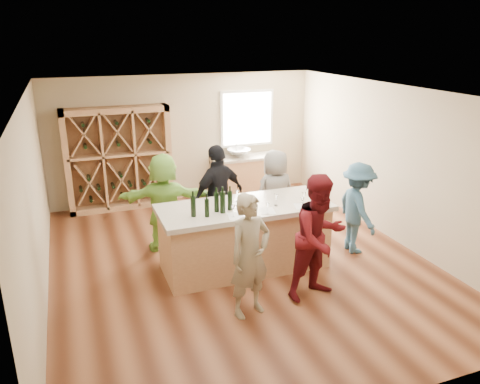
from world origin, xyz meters
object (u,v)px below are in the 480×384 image
object	(u,v)px
wine_bottle_c	(217,202)
person_far_right	(275,194)
person_near_left	(250,256)
wine_bottle_e	(230,201)
person_far_mid	(218,196)
wine_rack	(119,159)
wine_bottle_d	(223,202)
person_far_left	(164,202)
tasting_counter_base	(245,239)
wine_bottle_b	(207,208)
person_server	(357,208)
wine_bottle_a	(193,206)
sink	(239,153)
person_near_right	(320,237)

from	to	relation	value
wine_bottle_c	person_far_right	bearing A→B (deg)	36.15
person_near_left	wine_bottle_e	bearing A→B (deg)	67.55
person_far_mid	person_far_right	xyz separation A→B (m)	(1.08, -0.03, -0.09)
wine_rack	wine_bottle_d	size ratio (longest dim) A/B	6.64
person_far_left	wine_bottle_d	bearing A→B (deg)	130.12
wine_bottle_e	person_near_left	size ratio (longest dim) A/B	0.17
tasting_counter_base	person_far_left	bearing A→B (deg)	132.53
wine_bottle_b	person_server	distance (m)	2.76
wine_bottle_a	wine_bottle_e	world-z (taller)	wine_bottle_a
wine_bottle_b	person_far_mid	size ratio (longest dim) A/B	0.15
tasting_counter_base	wine_bottle_d	size ratio (longest dim) A/B	7.84
person_far_left	wine_bottle_c	bearing A→B (deg)	128.89
tasting_counter_base	person_far_mid	bearing A→B (deg)	96.40
tasting_counter_base	person_far_mid	distance (m)	1.09
sink	person_far_left	world-z (taller)	person_far_left
wine_bottle_c	wine_bottle_d	xyz separation A→B (m)	(0.07, -0.08, 0.02)
wine_bottle_d	person_far_left	size ratio (longest dim) A/B	0.19
tasting_counter_base	wine_bottle_d	world-z (taller)	wine_bottle_d
wine_bottle_b	person_far_right	distance (m)	2.10
tasting_counter_base	person_server	xyz separation A→B (m)	(2.03, -0.11, 0.30)
person_near_right	person_far_right	bearing A→B (deg)	69.91
wine_bottle_a	person_far_mid	xyz separation A→B (m)	(0.76, 1.17, -0.32)
person_near_left	person_near_right	bearing A→B (deg)	-11.87
person_near_left	person_far_mid	distance (m)	2.27
wine_bottle_d	sink	bearing A→B (deg)	66.03
sink	wine_bottle_c	bearing A→B (deg)	-115.38
person_near_left	person_far_right	distance (m)	2.62
wine_bottle_e	wine_bottle_b	bearing A→B (deg)	-160.29
person_far_left	person_server	bearing A→B (deg)	172.95
wine_bottle_b	person_server	bearing A→B (deg)	3.11
sink	person_far_left	bearing A→B (deg)	-134.17
wine_bottle_b	person_far_left	bearing A→B (deg)	104.18
person_far_right	person_far_left	bearing A→B (deg)	-11.27
sink	wine_rack	bearing A→B (deg)	178.51
sink	wine_bottle_c	distance (m)	3.92
tasting_counter_base	wine_bottle_a	world-z (taller)	wine_bottle_a
wine_rack	wine_bottle_c	xyz separation A→B (m)	(1.02, -3.61, 0.13)
person_server	wine_bottle_b	bearing A→B (deg)	98.58
tasting_counter_base	wine_bottle_c	distance (m)	0.89
wine_rack	person_server	xyz separation A→B (m)	(3.54, -3.61, -0.30)
tasting_counter_base	person_far_mid	size ratio (longest dim) A/B	1.41
person_near_left	wine_bottle_a	bearing A→B (deg)	97.19
tasting_counter_base	person_far_right	world-z (taller)	person_far_right
sink	person_near_right	xyz separation A→B (m)	(-0.51, -4.61, -0.09)
wine_bottle_a	person_near_left	bearing A→B (deg)	-66.79
wine_bottle_e	person_near_left	distance (m)	1.21
wine_bottle_b	wine_bottle_e	xyz separation A→B (m)	(0.41, 0.15, 0.01)
sink	person_near_left	world-z (taller)	person_near_left
wine_rack	person_server	bearing A→B (deg)	-45.54
sink	wine_bottle_b	size ratio (longest dim) A/B	1.97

